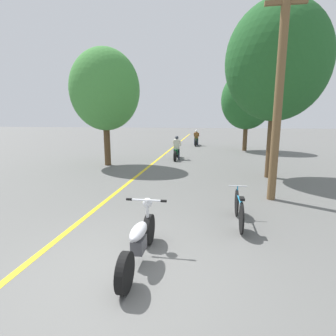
% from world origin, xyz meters
% --- Properties ---
extents(ground_plane, '(120.00, 120.00, 0.00)m').
position_xyz_m(ground_plane, '(0.00, 0.00, 0.00)').
color(ground_plane, '#60605E').
extents(lane_stripe_center, '(0.14, 48.00, 0.01)m').
position_xyz_m(lane_stripe_center, '(-1.70, 12.25, 0.00)').
color(lane_stripe_center, yellow).
rests_on(lane_stripe_center, ground).
extents(utility_pole, '(1.10, 0.24, 6.09)m').
position_xyz_m(utility_pole, '(3.23, 4.38, 3.13)').
color(utility_pole, brown).
rests_on(utility_pole, ground).
extents(roadside_tree_right_near, '(3.95, 3.55, 6.86)m').
position_xyz_m(roadside_tree_right_near, '(3.80, 7.51, 4.57)').
color(roadside_tree_right_near, '#513A23').
rests_on(roadside_tree_right_near, ground).
extents(roadside_tree_right_far, '(3.74, 3.36, 5.89)m').
position_xyz_m(roadside_tree_right_far, '(3.94, 16.65, 3.73)').
color(roadside_tree_right_far, '#513A23').
rests_on(roadside_tree_right_far, ground).
extents(roadside_tree_left, '(3.51, 3.16, 5.84)m').
position_xyz_m(roadside_tree_left, '(-3.93, 9.18, 3.81)').
color(roadside_tree_left, '#513A23').
rests_on(roadside_tree_left, ground).
extents(motorcycle_foreground, '(0.77, 2.08, 0.98)m').
position_xyz_m(motorcycle_foreground, '(0.20, 0.30, 0.41)').
color(motorcycle_foreground, black).
rests_on(motorcycle_foreground, ground).
extents(motorcycle_rider_lead, '(0.50, 2.03, 1.39)m').
position_xyz_m(motorcycle_rider_lead, '(-0.60, 11.68, 0.52)').
color(motorcycle_rider_lead, black).
rests_on(motorcycle_rider_lead, ground).
extents(motorcycle_rider_far, '(0.50, 2.11, 1.40)m').
position_xyz_m(motorcycle_rider_far, '(0.14, 19.65, 0.53)').
color(motorcycle_rider_far, black).
rests_on(motorcycle_rider_far, ground).
extents(bicycle_parked, '(0.44, 1.76, 0.80)m').
position_xyz_m(bicycle_parked, '(2.05, 2.28, 0.37)').
color(bicycle_parked, black).
rests_on(bicycle_parked, ground).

